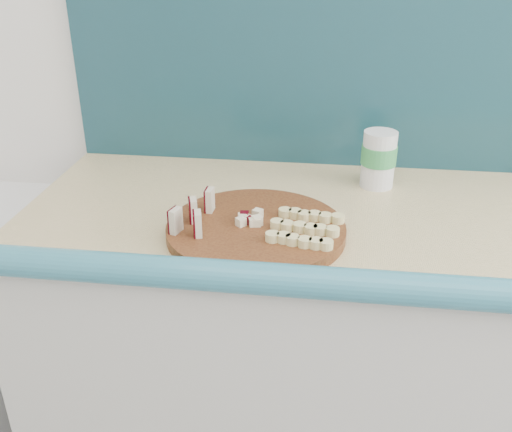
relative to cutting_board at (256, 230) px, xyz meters
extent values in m
cube|color=white|center=(0.47, 0.44, 0.38)|extent=(3.60, 0.04, 2.60)
cube|color=beige|center=(0.57, 0.14, -0.48)|extent=(2.20, 0.60, 0.88)
cylinder|color=#401A0D|center=(0.00, 0.00, 0.00)|extent=(0.41, 0.41, 0.02)
cube|color=beige|center=(-0.15, -0.05, 0.04)|extent=(0.02, 0.03, 0.05)
cube|color=#3F040C|center=(-0.16, -0.05, 0.04)|extent=(0.01, 0.03, 0.05)
cube|color=beige|center=(-0.13, 0.00, 0.04)|extent=(0.02, 0.03, 0.05)
cube|color=#3F040C|center=(-0.13, 0.00, 0.04)|extent=(0.01, 0.03, 0.05)
cube|color=beige|center=(-0.10, 0.05, 0.04)|extent=(0.02, 0.03, 0.05)
cube|color=#3F040C|center=(-0.11, 0.05, 0.04)|extent=(0.01, 0.03, 0.05)
cube|color=beige|center=(-0.10, -0.06, 0.04)|extent=(0.02, 0.03, 0.05)
cube|color=#3F040C|center=(-0.11, -0.06, 0.04)|extent=(0.01, 0.03, 0.05)
cube|color=#F1E5C1|center=(-0.01, 0.00, 0.02)|extent=(0.02, 0.02, 0.02)
cube|color=#F1E5C1|center=(-0.01, 0.01, 0.02)|extent=(0.02, 0.02, 0.02)
cube|color=#3F040C|center=(-0.01, 0.02, 0.02)|extent=(0.02, 0.02, 0.02)
cube|color=#F1E5C1|center=(-0.02, 0.01, 0.02)|extent=(0.02, 0.02, 0.02)
cube|color=#F1E5C1|center=(-0.03, 0.01, 0.02)|extent=(0.02, 0.02, 0.02)
cube|color=#F1E5C1|center=(-0.04, 0.01, 0.02)|extent=(0.02, 0.02, 0.02)
cube|color=#F1E5C1|center=(-0.03, 0.00, 0.02)|extent=(0.02, 0.02, 0.02)
cube|color=#F1E5C1|center=(-0.03, -0.01, 0.02)|extent=(0.02, 0.02, 0.02)
cube|color=#3F040C|center=(-0.02, -0.02, 0.02)|extent=(0.02, 0.02, 0.02)
cube|color=#F1E5C1|center=(-0.01, -0.01, 0.02)|extent=(0.02, 0.02, 0.02)
cylinder|color=#E1D289|center=(0.04, -0.06, 0.02)|extent=(0.03, 0.03, 0.02)
cylinder|color=#E1D289|center=(0.06, -0.06, 0.02)|extent=(0.03, 0.03, 0.02)
cylinder|color=#E1D289|center=(0.08, -0.07, 0.02)|extent=(0.03, 0.03, 0.02)
cylinder|color=#E1D289|center=(0.10, -0.07, 0.02)|extent=(0.03, 0.03, 0.02)
cylinder|color=#E1D289|center=(0.12, -0.07, 0.02)|extent=(0.03, 0.03, 0.02)
cylinder|color=#E1D289|center=(0.14, -0.08, 0.02)|extent=(0.03, 0.03, 0.02)
cylinder|color=#E1D289|center=(0.04, -0.01, 0.02)|extent=(0.03, 0.03, 0.02)
cylinder|color=#E1D289|center=(0.07, -0.01, 0.02)|extent=(0.03, 0.03, 0.02)
cylinder|color=#E1D289|center=(0.09, -0.01, 0.02)|extent=(0.03, 0.03, 0.02)
cylinder|color=#E1D289|center=(0.11, -0.02, 0.02)|extent=(0.03, 0.03, 0.02)
cylinder|color=#E1D289|center=(0.13, -0.02, 0.02)|extent=(0.03, 0.03, 0.02)
cylinder|color=#E1D289|center=(0.15, -0.02, 0.02)|extent=(0.03, 0.03, 0.02)
cylinder|color=#E1D289|center=(0.05, 0.05, 0.02)|extent=(0.03, 0.03, 0.02)
cylinder|color=#E1D289|center=(0.07, 0.04, 0.02)|extent=(0.03, 0.03, 0.02)
cylinder|color=#E1D289|center=(0.10, 0.04, 0.02)|extent=(0.03, 0.03, 0.02)
cylinder|color=#E1D289|center=(0.12, 0.04, 0.02)|extent=(0.03, 0.03, 0.02)
cylinder|color=#E1D289|center=(0.14, 0.03, 0.02)|extent=(0.03, 0.03, 0.02)
cylinder|color=#E1D289|center=(0.16, 0.03, 0.02)|extent=(0.03, 0.03, 0.02)
cylinder|color=white|center=(0.26, 0.29, 0.06)|extent=(0.08, 0.08, 0.14)
cylinder|color=green|center=(0.26, 0.29, 0.07)|extent=(0.08, 0.08, 0.05)
camera|label=1|loc=(0.13, -1.01, 0.53)|focal=40.00mm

